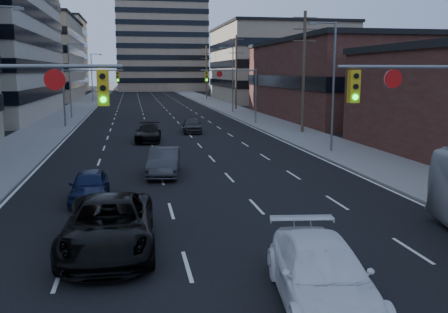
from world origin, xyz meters
TOP-DOWN VIEW (x-y plane):
  - road_surface at (0.00, 130.00)m, footprint 18.00×300.00m
  - sidewalk_left at (-11.50, 130.00)m, footprint 5.00×300.00m
  - sidewalk_right at (11.50, 130.00)m, footprint 5.00×300.00m
  - office_left_far at (-24.00, 100.00)m, footprint 20.00×30.00m
  - storefront_right_mid at (24.00, 50.00)m, footprint 20.00×30.00m
  - office_right_far at (25.00, 88.00)m, footprint 22.00×28.00m
  - bg_block_left at (-28.00, 140.00)m, footprint 24.00×24.00m
  - bg_block_right at (32.00, 130.00)m, footprint 22.00×22.00m
  - signal_near_right at (7.45, 8.00)m, footprint 6.59×0.33m
  - signal_far_left at (-7.68, 45.00)m, footprint 6.09×0.33m
  - signal_far_right at (7.68, 45.00)m, footprint 6.09×0.33m
  - utility_pole_block at (12.20, 36.00)m, footprint 2.20×0.28m
  - utility_pole_midblock at (12.20, 66.00)m, footprint 2.20×0.28m
  - utility_pole_distant at (12.20, 96.00)m, footprint 2.20×0.28m
  - streetlight_left_mid at (-10.34, 55.00)m, footprint 2.03×0.22m
  - streetlight_left_far at (-10.34, 90.00)m, footprint 2.03×0.22m
  - streetlight_right_near at (10.34, 25.00)m, footprint 2.03×0.22m
  - streetlight_right_far at (10.34, 60.00)m, footprint 2.03×0.22m
  - black_pickup at (-4.08, 7.73)m, footprint 2.95×6.15m
  - white_van at (1.17, 3.02)m, footprint 2.88×5.61m
  - sedan_blue at (-5.20, 14.37)m, footprint 1.63×4.01m
  - sedan_grey_center at (-1.60, 19.29)m, footprint 2.20×4.75m
  - sedan_black_far at (-2.00, 33.12)m, footprint 2.41×5.08m
  - sedan_grey_right at (2.23, 38.46)m, footprint 1.98×4.34m

SIDE VIEW (x-z plane):
  - road_surface at x=0.00m, z-range 0.00..0.02m
  - sidewalk_left at x=-11.50m, z-range 0.00..0.15m
  - sidewalk_right at x=11.50m, z-range 0.00..0.15m
  - sedan_blue at x=-5.20m, z-range 0.00..1.36m
  - sedan_black_far at x=-2.00m, z-range 0.00..1.43m
  - sedan_grey_right at x=2.23m, z-range 0.00..1.45m
  - sedan_grey_center at x=-1.60m, z-range 0.00..1.51m
  - white_van at x=1.17m, z-range 0.00..1.56m
  - black_pickup at x=-4.08m, z-range 0.00..1.69m
  - signal_far_left at x=-7.68m, z-range 1.30..7.30m
  - signal_far_right at x=7.68m, z-range 1.30..7.30m
  - signal_near_right at x=7.45m, z-range 1.33..7.33m
  - storefront_right_mid at x=24.00m, z-range 0.00..9.00m
  - streetlight_left_mid at x=-10.34m, z-range 0.55..9.55m
  - streetlight_left_far at x=-10.34m, z-range 0.55..9.55m
  - streetlight_right_near at x=10.34m, z-range 0.55..9.55m
  - streetlight_right_far at x=10.34m, z-range 0.55..9.55m
  - utility_pole_block at x=12.20m, z-range 0.28..11.28m
  - utility_pole_midblock at x=12.20m, z-range 0.28..11.28m
  - utility_pole_distant at x=12.20m, z-range 0.28..11.28m
  - bg_block_right at x=32.00m, z-range 0.00..12.00m
  - office_right_far at x=25.00m, z-range 0.00..14.00m
  - office_left_far at x=-24.00m, z-range 0.00..16.00m
  - bg_block_left at x=-28.00m, z-range 0.00..20.00m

